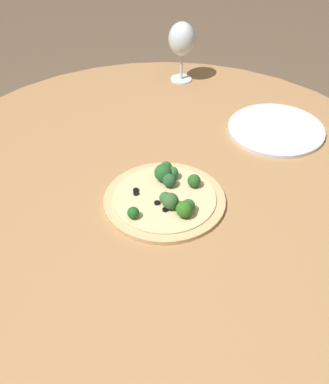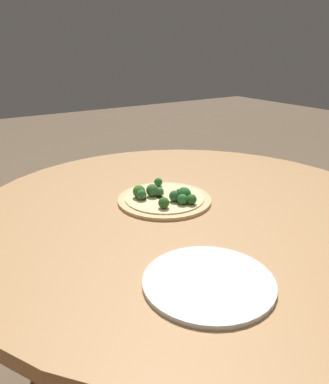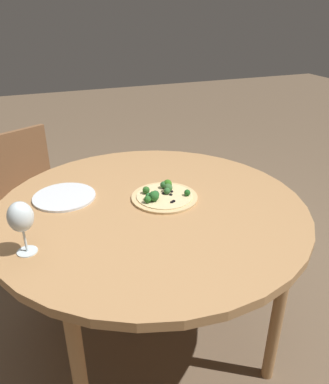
# 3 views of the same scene
# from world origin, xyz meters

# --- Properties ---
(dining_table) EXTENTS (1.27, 1.27, 0.73)m
(dining_table) POSITION_xyz_m (0.00, 0.00, 0.68)
(dining_table) COLOR #A87A4C
(dining_table) RESTS_ON ground_plane
(pizza) EXTENTS (0.28, 0.28, 0.06)m
(pizza) POSITION_xyz_m (-0.07, -0.04, 0.75)
(pizza) COLOR tan
(pizza) RESTS_ON dining_table
(plate_near) EXTENTS (0.26, 0.26, 0.01)m
(plate_near) POSITION_xyz_m (0.32, -0.19, 0.74)
(plate_near) COLOR silver
(plate_near) RESTS_ON dining_table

